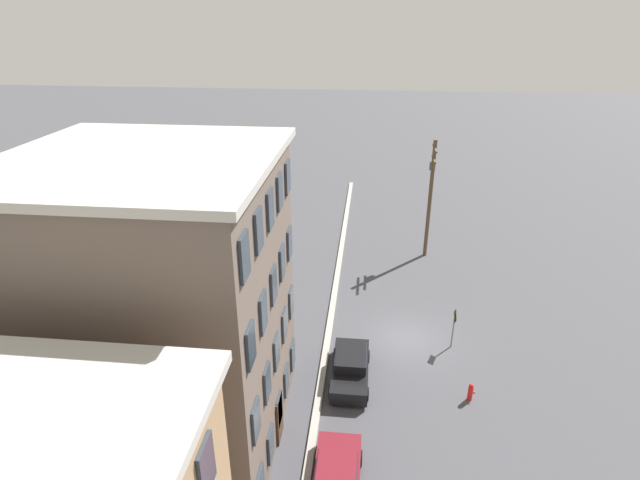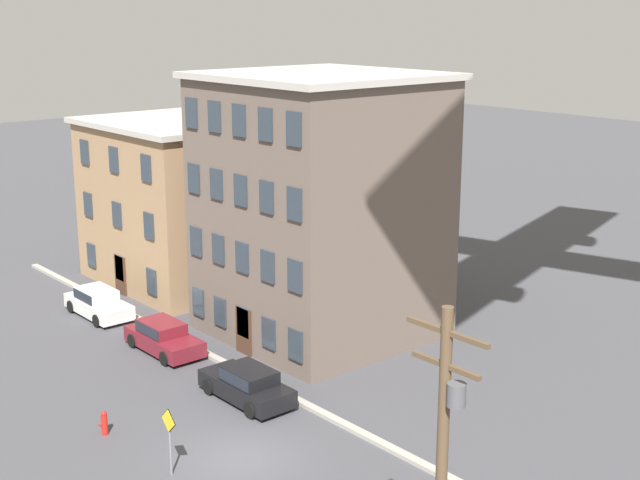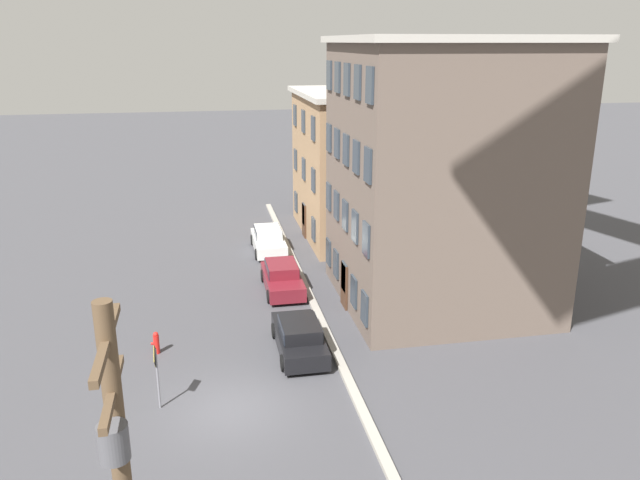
{
  "view_description": "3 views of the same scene",
  "coord_description": "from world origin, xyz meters",
  "px_view_note": "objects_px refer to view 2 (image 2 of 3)",
  "views": [
    {
      "loc": [
        -24.07,
        2.49,
        17.06
      ],
      "look_at": [
        -0.01,
        5.0,
        5.98
      ],
      "focal_mm": 28.0,
      "sensor_mm": 36.0,
      "label": 1
    },
    {
      "loc": [
        23.52,
        -16.32,
        15.37
      ],
      "look_at": [
        -0.71,
        4.37,
        7.1
      ],
      "focal_mm": 50.0,
      "sensor_mm": 36.0,
      "label": 2
    },
    {
      "loc": [
        19.31,
        -0.53,
        12.32
      ],
      "look_at": [
        -0.4,
        3.29,
        5.91
      ],
      "focal_mm": 35.0,
      "sensor_mm": 36.0,
      "label": 3
    }
  ],
  "objects_px": {
    "car_black": "(247,383)",
    "car_maroon": "(163,336)",
    "caution_sign": "(169,431)",
    "car_white": "(98,302)",
    "fire_hydrant": "(104,423)",
    "utility_pole": "(443,467)"
  },
  "relations": [
    {
      "from": "car_black",
      "to": "fire_hydrant",
      "type": "bearing_deg",
      "value": -100.1
    },
    {
      "from": "car_black",
      "to": "utility_pole",
      "type": "height_order",
      "value": "utility_pole"
    },
    {
      "from": "car_white",
      "to": "car_black",
      "type": "distance_m",
      "value": 13.4
    },
    {
      "from": "car_white",
      "to": "car_black",
      "type": "relative_size",
      "value": 1.0
    },
    {
      "from": "fire_hydrant",
      "to": "car_white",
      "type": "bearing_deg",
      "value": 153.96
    },
    {
      "from": "car_maroon",
      "to": "car_black",
      "type": "bearing_deg",
      "value": -1.77
    },
    {
      "from": "car_white",
      "to": "car_maroon",
      "type": "distance_m",
      "value": 6.51
    },
    {
      "from": "car_maroon",
      "to": "fire_hydrant",
      "type": "height_order",
      "value": "car_maroon"
    },
    {
      "from": "car_white",
      "to": "fire_hydrant",
      "type": "xyz_separation_m",
      "value": [
        12.36,
        -6.04,
        -0.27
      ]
    },
    {
      "from": "car_maroon",
      "to": "utility_pole",
      "type": "height_order",
      "value": "utility_pole"
    },
    {
      "from": "car_white",
      "to": "caution_sign",
      "type": "xyz_separation_m",
      "value": [
        16.54,
        -5.72,
        0.88
      ]
    },
    {
      "from": "car_black",
      "to": "car_maroon",
      "type": "bearing_deg",
      "value": 178.23
    },
    {
      "from": "caution_sign",
      "to": "car_white",
      "type": "bearing_deg",
      "value": 160.91
    },
    {
      "from": "fire_hydrant",
      "to": "car_black",
      "type": "bearing_deg",
      "value": 79.9
    },
    {
      "from": "car_maroon",
      "to": "fire_hydrant",
      "type": "xyz_separation_m",
      "value": [
        5.85,
        -6.03,
        -0.27
      ]
    },
    {
      "from": "car_maroon",
      "to": "utility_pole",
      "type": "relative_size",
      "value": 0.49
    },
    {
      "from": "utility_pole",
      "to": "fire_hydrant",
      "type": "xyz_separation_m",
      "value": [
        -15.86,
        -0.8,
        -4.55
      ]
    },
    {
      "from": "car_black",
      "to": "utility_pole",
      "type": "xyz_separation_m",
      "value": [
        14.82,
        -5.02,
        4.29
      ]
    },
    {
      "from": "car_black",
      "to": "caution_sign",
      "type": "height_order",
      "value": "caution_sign"
    },
    {
      "from": "caution_sign",
      "to": "car_maroon",
      "type": "bearing_deg",
      "value": 150.35
    },
    {
      "from": "car_maroon",
      "to": "caution_sign",
      "type": "distance_m",
      "value": 11.58
    },
    {
      "from": "utility_pole",
      "to": "fire_hydrant",
      "type": "height_order",
      "value": "utility_pole"
    }
  ]
}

